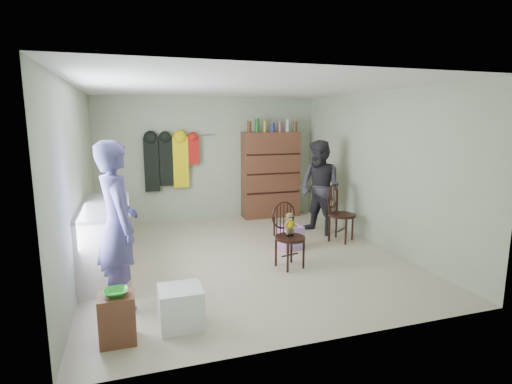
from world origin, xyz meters
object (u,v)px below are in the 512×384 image
object	(u,v)px
counter	(106,238)
chair_far	(339,211)
chair_front	(288,231)
dresser	(271,174)

from	to	relation	value
counter	chair_far	world-z (taller)	chair_far
chair_front	dresser	xyz separation A→B (m)	(0.78, 2.88, 0.39)
chair_far	dresser	size ratio (longest dim) A/B	0.47
counter	chair_far	distance (m)	3.73
chair_front	chair_far	world-z (taller)	chair_far
counter	chair_far	bearing A→B (deg)	4.66
chair_far	dresser	distance (m)	2.10
counter	chair_front	size ratio (longest dim) A/B	2.02
counter	dresser	bearing A→B (deg)	35.69
counter	chair_far	xyz separation A→B (m)	(3.71, 0.30, 0.05)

